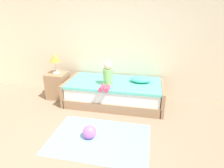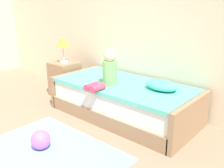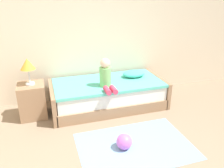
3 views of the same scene
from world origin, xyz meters
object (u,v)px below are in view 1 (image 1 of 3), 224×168
Objects in this scene: bed at (114,93)px; nightstand at (58,85)px; table_lamp at (55,59)px; child_figure at (107,76)px; toy_ball at (90,132)px; pillow at (141,79)px.

nightstand is (-1.35, 0.02, 0.05)m from bed.
table_lamp is at bearing 179.01° from bed.
child_figure reaches higher than bed.
pillow is at bearing 63.20° from toy_ball.
pillow is (0.65, 0.33, -0.14)m from child_figure.
bed is 3.52× the size of nightstand.
table_lamp reaches higher than nightstand.
bed is 1.52m from table_lamp.
toy_ball is at bearing -47.90° from table_lamp.
bed is at bearing -0.99° from table_lamp.
nightstand is at bearing 179.01° from bed.
table_lamp is 1.94m from pillow.
toy_ball is (-0.05, -1.07, -0.59)m from child_figure.
bed is at bearing 66.45° from child_figure.
child_figure is (-0.10, -0.23, 0.46)m from bed.
bed is 4.80× the size of pillow.
child_figure reaches higher than pillow.
pillow is 1.97× the size of toy_ball.
bed is 9.46× the size of toy_ball.
table_lamp is at bearing 168.62° from child_figure.
table_lamp is at bearing 132.10° from toy_ball.
table_lamp is (-1.35, 0.02, 0.69)m from bed.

